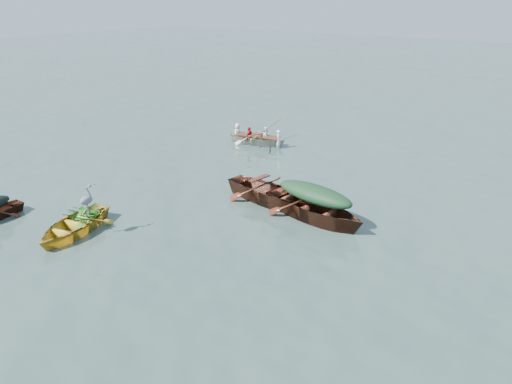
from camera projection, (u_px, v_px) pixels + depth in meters
ground at (169, 239)px, 14.01m from camera, size 140.00×140.00×0.00m
yellow_dinghy at (74, 233)px, 14.32m from camera, size 2.41×3.67×0.93m
green_tarp_boat at (313, 220)px, 15.18m from camera, size 5.04×2.20×1.17m
open_wooden_boat at (273, 204)px, 16.29m from camera, size 5.15×2.07×1.21m
rowed_boat at (258, 144)px, 22.73m from camera, size 3.84×1.85×0.85m
green_tarp_cover at (315, 194)px, 14.87m from camera, size 2.77×1.21×0.52m
thwart_benches at (273, 186)px, 16.06m from camera, size 2.59×1.19×0.04m
heron at (87, 206)px, 13.85m from camera, size 0.39×0.47×0.92m
dinghy_weeds at (84, 202)px, 14.51m from camera, size 0.94×1.07×0.60m
rowers at (258, 127)px, 22.43m from camera, size 2.74×1.51×0.76m
oars at (258, 135)px, 22.56m from camera, size 1.12×2.67×0.06m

